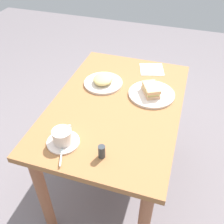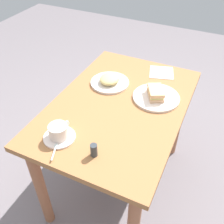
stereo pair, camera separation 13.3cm
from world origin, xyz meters
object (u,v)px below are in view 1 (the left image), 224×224
at_px(coffee_cup, 62,136).
at_px(side_plate, 103,83).
at_px(salt_shaker, 102,152).
at_px(dining_table, 116,120).
at_px(spoon, 61,154).
at_px(napkin, 152,69).
at_px(sandwich_front, 151,90).
at_px(coffee_saucer, 63,142).
at_px(sandwich_plate, 151,94).

xyz_separation_m(coffee_cup, side_plate, (0.52, -0.02, -0.04)).
xyz_separation_m(coffee_cup, salt_shaker, (-0.02, -0.20, -0.01)).
bearing_deg(dining_table, coffee_cup, 157.40).
distance_m(spoon, napkin, 0.88).
distance_m(dining_table, sandwich_front, 0.27).
relative_size(coffee_cup, side_plate, 0.51).
bearing_deg(napkin, spoon, 164.14).
bearing_deg(coffee_saucer, salt_shaker, -96.45).
height_order(dining_table, coffee_cup, coffee_cup).
distance_m(side_plate, salt_shaker, 0.57).
xyz_separation_m(dining_table, salt_shaker, (-0.39, -0.05, 0.16)).
bearing_deg(sandwich_front, dining_table, 127.33).
height_order(sandwich_front, salt_shaker, sandwich_front).
xyz_separation_m(sandwich_front, coffee_cup, (-0.49, 0.32, 0.01)).
bearing_deg(coffee_cup, spoon, -159.89).
distance_m(dining_table, coffee_saucer, 0.42).
bearing_deg(dining_table, sandwich_plate, -52.46).
relative_size(dining_table, coffee_saucer, 6.78).
bearing_deg(coffee_saucer, spoon, -159.32).
xyz_separation_m(spoon, salt_shaker, (0.05, -0.17, 0.02)).
distance_m(coffee_cup, napkin, 0.82).
distance_m(coffee_saucer, salt_shaker, 0.20).
xyz_separation_m(dining_table, coffee_saucer, (-0.36, 0.15, 0.13)).
relative_size(sandwich_plate, side_plate, 1.13).
height_order(sandwich_front, coffee_cup, coffee_cup).
distance_m(sandwich_front, side_plate, 0.30).
bearing_deg(sandwich_plate, coffee_cup, 146.95).
relative_size(coffee_cup, napkin, 0.80).
height_order(dining_table, spoon, spoon).
relative_size(coffee_saucer, spoon, 1.60).
bearing_deg(dining_table, coffee_saucer, 157.46).
distance_m(sandwich_plate, salt_shaker, 0.53).
distance_m(sandwich_plate, coffee_saucer, 0.59).
bearing_deg(sandwich_front, napkin, 9.35).
height_order(spoon, salt_shaker, salt_shaker).
bearing_deg(coffee_saucer, napkin, -19.20).
xyz_separation_m(coffee_saucer, napkin, (0.77, -0.27, -0.00)).
bearing_deg(spoon, dining_table, -15.63).
bearing_deg(spoon, coffee_cup, 20.11).
bearing_deg(salt_shaker, sandwich_front, -12.80).
relative_size(sandwich_plate, coffee_cup, 2.21).
relative_size(spoon, side_plate, 0.41).
bearing_deg(coffee_cup, dining_table, -22.60).
xyz_separation_m(coffee_saucer, salt_shaker, (-0.02, -0.20, 0.03)).
bearing_deg(salt_shaker, coffee_cup, 83.07).
bearing_deg(coffee_cup, coffee_saucer, 171.73).
distance_m(coffee_saucer, napkin, 0.82).
relative_size(dining_table, side_plate, 4.45).
relative_size(sandwich_front, coffee_cup, 1.22).
bearing_deg(salt_shaker, sandwich_plate, -13.25).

